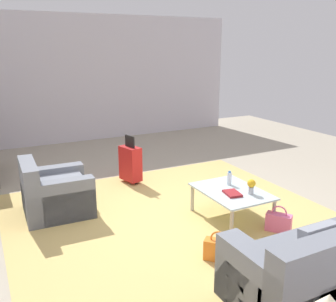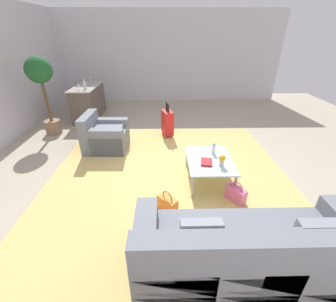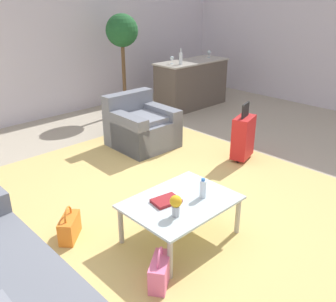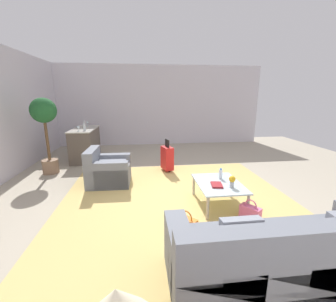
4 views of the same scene
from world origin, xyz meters
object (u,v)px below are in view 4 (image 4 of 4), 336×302
at_px(wine_glass_left_of_centre, 87,123).
at_px(coffee_table_book, 217,185).
at_px(couch, 285,258).
at_px(bar_console, 85,143).
at_px(wine_glass_leftmost, 78,127).
at_px(handbag_pink, 250,213).
at_px(suitcase_red, 167,158).
at_px(coffee_table, 219,185).
at_px(potted_ficus, 45,122).
at_px(flower_vase, 232,181).
at_px(water_bottle, 221,174).
at_px(armchair, 106,171).
at_px(handbag_orange, 186,225).
at_px(wine_bottle_clear, 84,127).

bearing_deg(wine_glass_left_of_centre, coffee_table_book, -143.96).
relative_size(couch, bar_console, 1.51).
height_order(couch, bar_console, bar_console).
height_order(wine_glass_leftmost, wine_glass_left_of_centre, same).
bearing_deg(handbag_pink, suitcase_red, 21.76).
height_order(wine_glass_left_of_centre, handbag_pink, wine_glass_left_of_centre).
bearing_deg(coffee_table, wine_glass_left_of_centre, 37.56).
bearing_deg(potted_ficus, flower_vase, -122.15).
bearing_deg(wine_glass_leftmost, couch, -145.75).
xyz_separation_m(water_bottle, suitcase_red, (1.80, 0.80, -0.16)).
bearing_deg(bar_console, water_bottle, -135.88).
distance_m(wine_glass_left_of_centre, suitcase_red, 3.25).
relative_size(armchair, handbag_orange, 2.61).
distance_m(handbag_orange, potted_ficus, 4.37).
height_order(armchair, bar_console, bar_console).
bearing_deg(handbag_orange, water_bottle, -40.53).
xyz_separation_m(armchair, coffee_table_book, (-1.42, -2.09, 0.15)).
xyz_separation_m(wine_bottle_clear, handbag_pink, (-3.62, -3.31, -0.95)).
distance_m(bar_console, wine_bottle_clear, 0.75).
bearing_deg(bar_console, coffee_table_book, -140.16).
bearing_deg(wine_glass_leftmost, water_bottle, -130.43).
xyz_separation_m(couch, bar_console, (5.29, 3.20, 0.20)).
relative_size(coffee_table_book, suitcase_red, 0.30).
relative_size(coffee_table_book, wine_glass_left_of_centre, 1.67).
bearing_deg(coffee_table_book, wine_glass_left_of_centre, 45.95).
xyz_separation_m(coffee_table_book, handbag_orange, (-0.68, 0.67, -0.31)).
height_order(couch, armchair, couch).
xyz_separation_m(flower_vase, wine_bottle_clear, (3.26, 3.13, 0.53)).
distance_m(water_bottle, suitcase_red, 1.98).
height_order(handbag_orange, potted_ficus, potted_ficus).
distance_m(bar_console, suitcase_red, 2.83).
relative_size(couch, wine_glass_left_of_centre, 15.83).
xyz_separation_m(armchair, wine_glass_leftmost, (1.65, 0.96, 0.78)).
distance_m(water_bottle, handbag_orange, 1.37).
xyz_separation_m(bar_console, wine_glass_left_of_centre, (0.55, 0.02, 0.57)).
xyz_separation_m(coffee_table, coffee_table_book, (-0.12, 0.08, 0.06)).
height_order(couch, handbag_pink, couch).
height_order(coffee_table_book, wine_glass_leftmost, wine_glass_leftmost).
bearing_deg(coffee_table_book, bar_console, 49.75).
distance_m(handbag_pink, potted_ficus, 5.04).
xyz_separation_m(coffee_table, potted_ficus, (2.20, 3.70, 0.94)).
bearing_deg(suitcase_red, wine_glass_leftmost, 68.66).
bearing_deg(suitcase_red, wine_glass_left_of_centre, 49.65).
bearing_deg(armchair, wine_glass_left_of_centre, 19.07).
height_order(bar_console, suitcase_red, bar_console).
bearing_deg(suitcase_red, water_bottle, -156.04).
height_order(flower_vase, handbag_pink, flower_vase).
height_order(water_bottle, potted_ficus, potted_ficus).
bearing_deg(handbag_pink, bar_console, 40.04).
relative_size(coffee_table_book, bar_console, 0.16).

